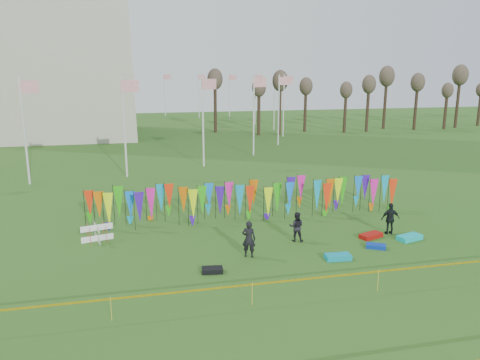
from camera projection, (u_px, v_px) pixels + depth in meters
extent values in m
plane|color=#265618|center=(288.00, 276.00, 19.81)|extent=(160.00, 160.00, 0.00)
cylinder|color=silver|center=(274.00, 102.00, 67.48)|extent=(0.16, 0.16, 8.00)
plane|color=red|center=(279.00, 79.00, 66.85)|extent=(1.40, 0.00, 1.40)
cylinder|color=silver|center=(255.00, 99.00, 74.15)|extent=(0.16, 0.16, 8.00)
plane|color=red|center=(259.00, 78.00, 73.52)|extent=(1.40, 0.00, 1.40)
cylinder|color=silver|center=(229.00, 97.00, 79.95)|extent=(0.16, 0.16, 8.00)
plane|color=red|center=(233.00, 77.00, 79.32)|extent=(1.40, 0.00, 1.40)
cylinder|color=silver|center=(199.00, 96.00, 84.48)|extent=(0.16, 0.16, 8.00)
plane|color=red|center=(202.00, 77.00, 83.86)|extent=(1.40, 0.00, 1.40)
cylinder|color=silver|center=(165.00, 95.00, 87.44)|extent=(0.16, 0.16, 8.00)
plane|color=red|center=(167.00, 77.00, 86.82)|extent=(1.40, 0.00, 1.40)
cylinder|color=silver|center=(128.00, 94.00, 88.63)|extent=(0.16, 0.16, 8.00)
plane|color=red|center=(130.00, 77.00, 88.00)|extent=(1.40, 0.00, 1.40)
cylinder|color=silver|center=(88.00, 95.00, 87.96)|extent=(0.16, 0.16, 8.00)
plane|color=red|center=(90.00, 77.00, 87.33)|extent=(1.40, 0.00, 1.40)
cylinder|color=silver|center=(47.00, 95.00, 85.48)|extent=(0.16, 0.16, 8.00)
plane|color=red|center=(48.00, 77.00, 84.85)|extent=(1.40, 0.00, 1.40)
cylinder|color=silver|center=(3.00, 97.00, 81.36)|extent=(0.16, 0.16, 8.00)
plane|color=red|center=(4.00, 77.00, 80.73)|extent=(1.40, 0.00, 1.40)
cylinder|color=silver|center=(24.00, 132.00, 34.83)|extent=(0.16, 0.16, 8.00)
plane|color=red|center=(28.00, 87.00, 34.20)|extent=(1.40, 0.00, 1.40)
cylinder|color=silver|center=(124.00, 128.00, 37.31)|extent=(0.16, 0.16, 8.00)
plane|color=red|center=(130.00, 86.00, 36.68)|extent=(1.40, 0.00, 1.40)
cylinder|color=silver|center=(203.00, 122.00, 41.43)|extent=(0.16, 0.16, 8.00)
plane|color=red|center=(209.00, 84.00, 40.80)|extent=(1.40, 0.00, 1.40)
cylinder|color=silver|center=(254.00, 116.00, 46.91)|extent=(0.16, 0.16, 8.00)
plane|color=red|center=(260.00, 82.00, 46.28)|extent=(1.40, 0.00, 1.40)
cylinder|color=silver|center=(279.00, 110.00, 53.38)|extent=(0.16, 0.16, 8.00)
plane|color=red|center=(284.00, 81.00, 52.75)|extent=(1.40, 0.00, 1.40)
cylinder|color=silver|center=(284.00, 106.00, 60.39)|extent=(0.16, 0.16, 8.00)
plane|color=red|center=(289.00, 80.00, 59.77)|extent=(1.40, 0.00, 1.40)
cylinder|color=black|center=(82.00, 210.00, 25.37)|extent=(0.03, 0.03, 2.15)
cone|color=red|center=(87.00, 206.00, 25.38)|extent=(0.64, 0.64, 1.60)
cylinder|color=black|center=(93.00, 210.00, 25.49)|extent=(0.03, 0.03, 2.15)
cone|color=#D05F06|center=(98.00, 206.00, 25.51)|extent=(0.64, 0.64, 1.60)
cylinder|color=black|center=(104.00, 209.00, 25.61)|extent=(0.03, 0.03, 2.15)
cone|color=#D8FF0D|center=(109.00, 205.00, 25.63)|extent=(0.64, 0.64, 1.60)
cylinder|color=black|center=(114.00, 208.00, 25.74)|extent=(0.03, 0.03, 2.15)
cone|color=#28AC13|center=(119.00, 205.00, 25.75)|extent=(0.64, 0.64, 1.60)
cylinder|color=black|center=(125.00, 208.00, 25.86)|extent=(0.03, 0.03, 2.15)
cone|color=blue|center=(130.00, 204.00, 25.87)|extent=(0.64, 0.64, 1.60)
cylinder|color=black|center=(135.00, 207.00, 25.98)|extent=(0.03, 0.03, 2.15)
cone|color=#3B12A0|center=(140.00, 203.00, 26.00)|extent=(0.64, 0.64, 1.60)
cylinder|color=black|center=(145.00, 206.00, 26.10)|extent=(0.03, 0.03, 2.15)
cone|color=#EB1AA1|center=(150.00, 203.00, 26.12)|extent=(0.64, 0.64, 1.60)
cylinder|color=black|center=(156.00, 206.00, 26.22)|extent=(0.03, 0.03, 2.15)
cone|color=#0C92BD|center=(161.00, 202.00, 26.24)|extent=(0.64, 0.64, 1.60)
cylinder|color=black|center=(166.00, 205.00, 26.35)|extent=(0.03, 0.03, 2.15)
cone|color=red|center=(171.00, 201.00, 26.36)|extent=(0.64, 0.64, 1.60)
cylinder|color=black|center=(176.00, 204.00, 26.47)|extent=(0.03, 0.03, 2.15)
cone|color=#D05F06|center=(181.00, 201.00, 26.48)|extent=(0.64, 0.64, 1.60)
cylinder|color=black|center=(186.00, 204.00, 26.59)|extent=(0.03, 0.03, 2.15)
cone|color=#D8FF0D|center=(191.00, 200.00, 26.61)|extent=(0.64, 0.64, 1.60)
cylinder|color=black|center=(196.00, 203.00, 26.71)|extent=(0.03, 0.03, 2.15)
cone|color=#28AC13|center=(200.00, 200.00, 26.73)|extent=(0.64, 0.64, 1.60)
cylinder|color=black|center=(205.00, 203.00, 26.84)|extent=(0.03, 0.03, 2.15)
cone|color=blue|center=(210.00, 199.00, 26.85)|extent=(0.64, 0.64, 1.60)
cylinder|color=black|center=(215.00, 202.00, 26.96)|extent=(0.03, 0.03, 2.15)
cone|color=#3B12A0|center=(220.00, 198.00, 26.97)|extent=(0.64, 0.64, 1.60)
cylinder|color=black|center=(224.00, 201.00, 27.08)|extent=(0.03, 0.03, 2.15)
cone|color=#EB1AA1|center=(229.00, 198.00, 27.10)|extent=(0.64, 0.64, 1.60)
cylinder|color=black|center=(234.00, 201.00, 27.20)|extent=(0.03, 0.03, 2.15)
cone|color=#0C92BD|center=(239.00, 197.00, 27.22)|extent=(0.64, 0.64, 1.60)
cylinder|color=black|center=(243.00, 200.00, 27.32)|extent=(0.03, 0.03, 2.15)
cone|color=red|center=(248.00, 197.00, 27.34)|extent=(0.64, 0.64, 1.60)
cylinder|color=black|center=(253.00, 200.00, 27.45)|extent=(0.03, 0.03, 2.15)
cone|color=#D05F06|center=(257.00, 196.00, 27.46)|extent=(0.64, 0.64, 1.60)
cylinder|color=black|center=(262.00, 199.00, 27.57)|extent=(0.03, 0.03, 2.15)
cone|color=#D8FF0D|center=(266.00, 196.00, 27.58)|extent=(0.64, 0.64, 1.60)
cylinder|color=black|center=(271.00, 198.00, 27.69)|extent=(0.03, 0.03, 2.15)
cone|color=#28AC13|center=(276.00, 195.00, 27.71)|extent=(0.64, 0.64, 1.60)
cylinder|color=black|center=(280.00, 198.00, 27.81)|extent=(0.03, 0.03, 2.15)
cone|color=blue|center=(285.00, 194.00, 27.83)|extent=(0.64, 0.64, 1.60)
cylinder|color=black|center=(289.00, 197.00, 27.94)|extent=(0.03, 0.03, 2.15)
cone|color=#3B12A0|center=(294.00, 194.00, 27.95)|extent=(0.64, 0.64, 1.60)
cylinder|color=black|center=(298.00, 197.00, 28.06)|extent=(0.03, 0.03, 2.15)
cone|color=#EB1AA1|center=(302.00, 193.00, 28.07)|extent=(0.64, 0.64, 1.60)
cylinder|color=black|center=(307.00, 196.00, 28.18)|extent=(0.03, 0.03, 2.15)
cone|color=#0C92BD|center=(311.00, 193.00, 28.20)|extent=(0.64, 0.64, 1.60)
cylinder|color=black|center=(316.00, 196.00, 28.30)|extent=(0.03, 0.03, 2.15)
cone|color=red|center=(320.00, 192.00, 28.32)|extent=(0.64, 0.64, 1.60)
cylinder|color=black|center=(324.00, 195.00, 28.42)|extent=(0.03, 0.03, 2.15)
cone|color=#D05F06|center=(329.00, 192.00, 28.44)|extent=(0.64, 0.64, 1.60)
cylinder|color=black|center=(333.00, 195.00, 28.55)|extent=(0.03, 0.03, 2.15)
cone|color=#D8FF0D|center=(337.00, 191.00, 28.56)|extent=(0.64, 0.64, 1.60)
cylinder|color=black|center=(341.00, 194.00, 28.67)|extent=(0.03, 0.03, 2.15)
cone|color=#28AC13|center=(346.00, 191.00, 28.68)|extent=(0.64, 0.64, 1.60)
cylinder|color=black|center=(350.00, 194.00, 28.79)|extent=(0.03, 0.03, 2.15)
cone|color=blue|center=(354.00, 190.00, 28.81)|extent=(0.64, 0.64, 1.60)
cylinder|color=black|center=(358.00, 193.00, 28.91)|extent=(0.03, 0.03, 2.15)
cone|color=#3B12A0|center=(363.00, 190.00, 28.93)|extent=(0.64, 0.64, 1.60)
cylinder|color=black|center=(367.00, 193.00, 29.04)|extent=(0.03, 0.03, 2.15)
cone|color=#EB1AA1|center=(371.00, 189.00, 29.05)|extent=(0.64, 0.64, 1.60)
cylinder|color=black|center=(375.00, 192.00, 29.16)|extent=(0.03, 0.03, 2.15)
cone|color=#0C92BD|center=(379.00, 189.00, 29.17)|extent=(0.64, 0.64, 1.60)
cylinder|color=black|center=(383.00, 192.00, 29.28)|extent=(0.03, 0.03, 2.15)
cone|color=red|center=(387.00, 188.00, 29.30)|extent=(0.64, 0.64, 1.60)
cube|color=yellow|center=(306.00, 279.00, 17.61)|extent=(26.00, 0.01, 0.08)
cylinder|color=gold|center=(115.00, 308.00, 16.17)|extent=(0.02, 0.02, 0.90)
cylinder|color=gold|center=(255.00, 293.00, 17.26)|extent=(0.02, 0.02, 0.90)
cylinder|color=gold|center=(378.00, 280.00, 18.34)|extent=(0.02, 0.02, 0.90)
cylinder|color=#37261B|center=(225.00, 111.00, 62.13)|extent=(0.44, 0.44, 6.40)
ellipsoid|color=#4C3E32|center=(225.00, 85.00, 61.36)|extent=(1.92, 1.92, 2.56)
cylinder|color=#37261B|center=(254.00, 110.00, 63.00)|extent=(0.44, 0.44, 6.40)
ellipsoid|color=#4C3E32|center=(255.00, 85.00, 62.23)|extent=(1.92, 1.92, 2.56)
cylinder|color=#37261B|center=(283.00, 110.00, 63.87)|extent=(0.44, 0.44, 6.40)
ellipsoid|color=#4C3E32|center=(283.00, 85.00, 63.10)|extent=(1.92, 1.92, 2.56)
cylinder|color=#37261B|center=(310.00, 109.00, 64.74)|extent=(0.44, 0.44, 6.40)
ellipsoid|color=#4C3E32|center=(311.00, 85.00, 63.97)|extent=(1.92, 1.92, 2.56)
cylinder|color=#37261B|center=(337.00, 109.00, 65.60)|extent=(0.44, 0.44, 6.40)
ellipsoid|color=#4C3E32|center=(338.00, 84.00, 64.83)|extent=(1.92, 1.92, 2.56)
cylinder|color=#37261B|center=(363.00, 108.00, 66.47)|extent=(0.44, 0.44, 6.40)
ellipsoid|color=#4C3E32|center=(365.00, 84.00, 65.70)|extent=(1.92, 1.92, 2.56)
cylinder|color=#37261B|center=(389.00, 108.00, 67.34)|extent=(0.44, 0.44, 6.40)
ellipsoid|color=#4C3E32|center=(390.00, 84.00, 66.57)|extent=(1.92, 1.92, 2.56)
cylinder|color=#37261B|center=(413.00, 107.00, 68.21)|extent=(0.44, 0.44, 6.40)
ellipsoid|color=#4C3E32|center=(415.00, 84.00, 67.44)|extent=(1.92, 1.92, 2.56)
cylinder|color=#37261B|center=(438.00, 107.00, 69.08)|extent=(0.44, 0.44, 6.40)
ellipsoid|color=#4C3E32|center=(440.00, 84.00, 68.31)|extent=(1.92, 1.92, 2.56)
cylinder|color=#37261B|center=(461.00, 106.00, 69.95)|extent=(0.44, 0.44, 6.40)
ellipsoid|color=#4C3E32|center=(464.00, 84.00, 69.18)|extent=(1.92, 1.92, 2.56)
cylinder|color=red|center=(88.00, 236.00, 23.20)|extent=(0.02, 0.02, 0.90)
cylinder|color=red|center=(105.00, 235.00, 23.37)|extent=(0.02, 0.02, 0.90)
cylinder|color=red|center=(90.00, 231.00, 23.95)|extent=(0.02, 0.02, 0.90)
cylinder|color=red|center=(106.00, 230.00, 24.12)|extent=(0.02, 0.02, 0.90)
imported|color=black|center=(249.00, 239.00, 21.63)|extent=(0.77, 0.68, 1.75)
imported|color=black|center=(296.00, 227.00, 23.66)|extent=(0.86, 0.69, 1.53)
imported|color=black|center=(390.00, 219.00, 24.65)|extent=(1.05, 0.67, 1.70)
cube|color=#0B95AF|center=(338.00, 257.00, 21.49)|extent=(1.22, 0.68, 0.24)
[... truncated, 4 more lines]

